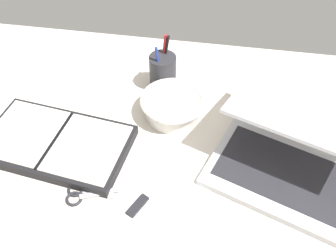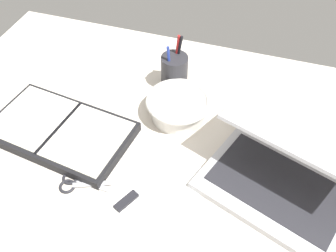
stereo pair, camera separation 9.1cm
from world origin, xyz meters
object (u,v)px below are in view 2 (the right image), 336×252
at_px(planner, 60,131).
at_px(scissors, 74,183).
at_px(pen_cup, 174,72).
at_px(bowl, 179,106).
at_px(laptop, 288,167).

distance_m(planner, scissors, 0.17).
height_order(planner, scissors, planner).
bearing_deg(scissors, pen_cup, 62.75).
bearing_deg(scissors, bowl, 49.46).
xyz_separation_m(bowl, scissors, (-0.17, -0.29, -0.03)).
bearing_deg(bowl, planner, -149.24).
distance_m(pen_cup, planner, 0.36).
bearing_deg(planner, scissors, -43.32).
relative_size(laptop, bowl, 2.43).
height_order(laptop, planner, laptop).
bearing_deg(scissors, planner, 118.92).
distance_m(bowl, pen_cup, 0.12).
distance_m(laptop, planner, 0.57).
bearing_deg(laptop, scissors, -141.55).
xyz_separation_m(pen_cup, scissors, (-0.12, -0.40, -0.05)).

